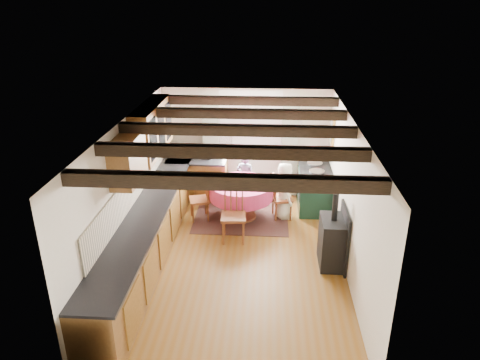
# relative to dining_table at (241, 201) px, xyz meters

# --- Properties ---
(floor) EXTENTS (3.60, 5.50, 0.00)m
(floor) POSITION_rel_dining_table_xyz_m (0.02, -1.55, -0.38)
(floor) COLOR brown
(floor) RESTS_ON ground
(ceiling) EXTENTS (3.60, 5.50, 0.00)m
(ceiling) POSITION_rel_dining_table_xyz_m (0.02, -1.55, 2.02)
(ceiling) COLOR white
(ceiling) RESTS_ON ground
(wall_back) EXTENTS (3.60, 0.00, 2.40)m
(wall_back) POSITION_rel_dining_table_xyz_m (0.02, 1.20, 0.82)
(wall_back) COLOR silver
(wall_back) RESTS_ON ground
(wall_front) EXTENTS (3.60, 0.00, 2.40)m
(wall_front) POSITION_rel_dining_table_xyz_m (0.02, -4.30, 0.82)
(wall_front) COLOR silver
(wall_front) RESTS_ON ground
(wall_left) EXTENTS (0.00, 5.50, 2.40)m
(wall_left) POSITION_rel_dining_table_xyz_m (-1.78, -1.55, 0.82)
(wall_left) COLOR silver
(wall_left) RESTS_ON ground
(wall_right) EXTENTS (0.00, 5.50, 2.40)m
(wall_right) POSITION_rel_dining_table_xyz_m (1.82, -1.55, 0.82)
(wall_right) COLOR silver
(wall_right) RESTS_ON ground
(beam_a) EXTENTS (3.60, 0.16, 0.16)m
(beam_a) POSITION_rel_dining_table_xyz_m (0.02, -3.55, 1.93)
(beam_a) COLOR black
(beam_a) RESTS_ON ceiling
(beam_b) EXTENTS (3.60, 0.16, 0.16)m
(beam_b) POSITION_rel_dining_table_xyz_m (0.02, -2.55, 1.93)
(beam_b) COLOR black
(beam_b) RESTS_ON ceiling
(beam_c) EXTENTS (3.60, 0.16, 0.16)m
(beam_c) POSITION_rel_dining_table_xyz_m (0.02, -1.55, 1.93)
(beam_c) COLOR black
(beam_c) RESTS_ON ceiling
(beam_d) EXTENTS (3.60, 0.16, 0.16)m
(beam_d) POSITION_rel_dining_table_xyz_m (0.02, -0.55, 1.93)
(beam_d) COLOR black
(beam_d) RESTS_ON ceiling
(beam_e) EXTENTS (3.60, 0.16, 0.16)m
(beam_e) POSITION_rel_dining_table_xyz_m (0.02, 0.45, 1.93)
(beam_e) COLOR black
(beam_e) RESTS_ON ceiling
(splash_left) EXTENTS (0.02, 4.50, 0.55)m
(splash_left) POSITION_rel_dining_table_xyz_m (-1.76, -1.25, 0.82)
(splash_left) COLOR beige
(splash_left) RESTS_ON wall_left
(splash_back) EXTENTS (1.40, 0.02, 0.55)m
(splash_back) POSITION_rel_dining_table_xyz_m (-0.98, 1.18, 0.82)
(splash_back) COLOR beige
(splash_back) RESTS_ON wall_back
(base_cabinet_left) EXTENTS (0.60, 5.30, 0.88)m
(base_cabinet_left) POSITION_rel_dining_table_xyz_m (-1.48, -1.55, 0.06)
(base_cabinet_left) COLOR brown
(base_cabinet_left) RESTS_ON floor
(base_cabinet_back) EXTENTS (1.30, 0.60, 0.88)m
(base_cabinet_back) POSITION_rel_dining_table_xyz_m (-1.03, 0.90, 0.06)
(base_cabinet_back) COLOR brown
(base_cabinet_back) RESTS_ON floor
(worktop_left) EXTENTS (0.64, 5.30, 0.04)m
(worktop_left) POSITION_rel_dining_table_xyz_m (-1.46, -1.55, 0.52)
(worktop_left) COLOR black
(worktop_left) RESTS_ON base_cabinet_left
(worktop_back) EXTENTS (1.30, 0.64, 0.04)m
(worktop_back) POSITION_rel_dining_table_xyz_m (-1.03, 0.88, 0.52)
(worktop_back) COLOR black
(worktop_back) RESTS_ON base_cabinet_back
(wall_cabinet_glass) EXTENTS (0.34, 1.80, 0.90)m
(wall_cabinet_glass) POSITION_rel_dining_table_xyz_m (-1.61, -0.35, 1.57)
(wall_cabinet_glass) COLOR brown
(wall_cabinet_glass) RESTS_ON wall_left
(wall_cabinet_solid) EXTENTS (0.34, 0.90, 0.70)m
(wall_cabinet_solid) POSITION_rel_dining_table_xyz_m (-1.61, -1.85, 1.52)
(wall_cabinet_solid) COLOR brown
(wall_cabinet_solid) RESTS_ON wall_left
(window_frame) EXTENTS (1.34, 0.03, 1.54)m
(window_frame) POSITION_rel_dining_table_xyz_m (0.12, 1.19, 1.22)
(window_frame) COLOR white
(window_frame) RESTS_ON wall_back
(window_pane) EXTENTS (1.20, 0.01, 1.40)m
(window_pane) POSITION_rel_dining_table_xyz_m (0.12, 1.19, 1.22)
(window_pane) COLOR white
(window_pane) RESTS_ON wall_back
(curtain_left) EXTENTS (0.35, 0.10, 2.10)m
(curtain_left) POSITION_rel_dining_table_xyz_m (-0.73, 1.10, 0.72)
(curtain_left) COLOR #98A68A
(curtain_left) RESTS_ON wall_back
(curtain_right) EXTENTS (0.35, 0.10, 2.10)m
(curtain_right) POSITION_rel_dining_table_xyz_m (0.97, 1.10, 0.72)
(curtain_right) COLOR #98A68A
(curtain_right) RESTS_ON wall_back
(curtain_rod) EXTENTS (2.00, 0.03, 0.03)m
(curtain_rod) POSITION_rel_dining_table_xyz_m (0.12, 1.10, 1.82)
(curtain_rod) COLOR black
(curtain_rod) RESTS_ON wall_back
(wall_picture) EXTENTS (0.04, 0.50, 0.60)m
(wall_picture) POSITION_rel_dining_table_xyz_m (1.79, 0.75, 1.32)
(wall_picture) COLOR gold
(wall_picture) RESTS_ON wall_right
(wall_plate) EXTENTS (0.30, 0.02, 0.30)m
(wall_plate) POSITION_rel_dining_table_xyz_m (1.07, 1.17, 1.32)
(wall_plate) COLOR silver
(wall_plate) RESTS_ON wall_back
(rug) EXTENTS (1.89, 1.47, 0.01)m
(rug) POSITION_rel_dining_table_xyz_m (0.00, 0.00, -0.38)
(rug) COLOR #441F1A
(rug) RESTS_ON floor
(dining_table) EXTENTS (1.27, 1.27, 0.76)m
(dining_table) POSITION_rel_dining_table_xyz_m (0.00, 0.00, 0.00)
(dining_table) COLOR #D43774
(dining_table) RESTS_ON floor
(chair_near) EXTENTS (0.47, 0.49, 1.04)m
(chair_near) POSITION_rel_dining_table_xyz_m (-0.08, -0.88, 0.14)
(chair_near) COLOR brown
(chair_near) RESTS_ON floor
(chair_left) EXTENTS (0.50, 0.49, 0.92)m
(chair_left) POSITION_rel_dining_table_xyz_m (-0.83, -0.10, 0.08)
(chair_left) COLOR brown
(chair_left) RESTS_ON floor
(chair_right) EXTENTS (0.48, 0.47, 0.93)m
(chair_right) POSITION_rel_dining_table_xyz_m (0.82, 0.07, 0.08)
(chair_right) COLOR brown
(chair_right) RESTS_ON floor
(aga_range) EXTENTS (0.65, 1.01, 0.93)m
(aga_range) POSITION_rel_dining_table_xyz_m (1.49, 0.51, 0.08)
(aga_range) COLOR #123326
(aga_range) RESTS_ON floor
(cast_iron_stove) EXTENTS (0.39, 0.65, 1.30)m
(cast_iron_stove) POSITION_rel_dining_table_xyz_m (1.60, -1.56, 0.27)
(cast_iron_stove) COLOR black
(cast_iron_stove) RESTS_ON floor
(child_far) EXTENTS (0.46, 0.37, 1.10)m
(child_far) POSITION_rel_dining_table_xyz_m (0.04, 0.79, 0.17)
(child_far) COLOR slate
(child_far) RESTS_ON floor
(child_right) EXTENTS (0.49, 0.64, 1.17)m
(child_right) POSITION_rel_dining_table_xyz_m (0.85, 0.09, 0.20)
(child_right) COLOR white
(child_right) RESTS_ON floor
(bowl_a) EXTENTS (0.32, 0.32, 0.06)m
(bowl_a) POSITION_rel_dining_table_xyz_m (-0.23, 0.25, 0.41)
(bowl_a) COLOR silver
(bowl_a) RESTS_ON dining_table
(bowl_b) EXTENTS (0.22, 0.22, 0.06)m
(bowl_b) POSITION_rel_dining_table_xyz_m (-0.28, -0.01, 0.41)
(bowl_b) COLOR silver
(bowl_b) RESTS_ON dining_table
(cup) EXTENTS (0.11, 0.11, 0.09)m
(cup) POSITION_rel_dining_table_xyz_m (0.05, 0.17, 0.43)
(cup) COLOR silver
(cup) RESTS_ON dining_table
(canister_tall) EXTENTS (0.13, 0.13, 0.22)m
(canister_tall) POSITION_rel_dining_table_xyz_m (-1.35, 0.98, 0.65)
(canister_tall) COLOR #262628
(canister_tall) RESTS_ON worktop_back
(canister_wide) EXTENTS (0.19, 0.19, 0.22)m
(canister_wide) POSITION_rel_dining_table_xyz_m (-0.86, 0.95, 0.65)
(canister_wide) COLOR #262628
(canister_wide) RESTS_ON worktop_back
(canister_slim) EXTENTS (0.09, 0.09, 0.26)m
(canister_slim) POSITION_rel_dining_table_xyz_m (-0.74, 0.90, 0.67)
(canister_slim) COLOR #262628
(canister_slim) RESTS_ON worktop_back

